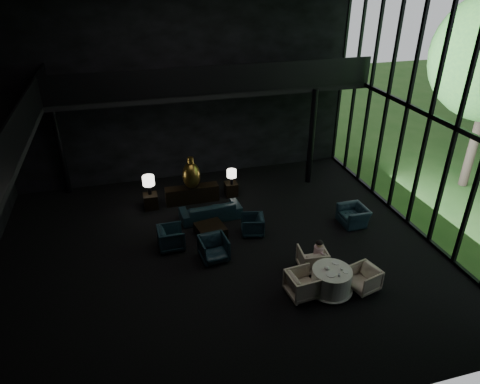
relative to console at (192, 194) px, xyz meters
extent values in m
cube|color=black|center=(0.27, -3.59, -0.33)|extent=(14.00, 12.00, 0.02)
cube|color=black|center=(0.27, 2.41, 3.67)|extent=(14.00, 0.04, 8.00)
cube|color=black|center=(0.27, -9.59, 3.67)|extent=(14.00, 0.04, 8.00)
cube|color=black|center=(1.27, 1.41, 3.67)|extent=(12.00, 2.00, 0.25)
cube|color=black|center=(-4.73, -3.59, 4.27)|extent=(0.06, 12.00, 1.00)
cube|color=black|center=(1.27, 0.41, 4.27)|extent=(12.00, 0.06, 1.00)
cylinder|color=black|center=(-4.73, 2.11, 1.67)|extent=(0.24, 0.24, 4.00)
cylinder|color=black|center=(5.07, 0.41, 1.67)|extent=(0.24, 0.24, 4.00)
cylinder|color=#382D23|center=(11.27, -1.59, 2.12)|extent=(0.36, 0.36, 4.90)
cube|color=black|center=(0.00, 0.00, 0.00)|extent=(2.05, 0.47, 0.65)
ellipsoid|color=#B87C42|center=(0.00, -0.10, 0.85)|extent=(0.68, 0.68, 1.05)
cylinder|color=#B87C42|center=(0.00, -0.10, 1.49)|extent=(0.23, 0.23, 0.21)
cube|color=black|center=(-1.60, -0.05, -0.04)|extent=(0.52, 0.52, 0.57)
cylinder|color=black|center=(-1.60, -0.01, 0.44)|extent=(0.13, 0.13, 0.39)
cylinder|color=white|center=(-1.60, -0.01, 0.81)|extent=(0.44, 0.44, 0.36)
cube|color=black|center=(1.60, 0.13, -0.06)|extent=(0.49, 0.49, 0.53)
cylinder|color=black|center=(1.60, 0.01, 0.37)|extent=(0.11, 0.11, 0.33)
cylinder|color=white|center=(1.60, 0.01, 0.68)|extent=(0.37, 0.37, 0.30)
imported|color=black|center=(0.44, -1.40, 0.13)|extent=(2.38, 0.83, 0.91)
imported|color=black|center=(-1.17, -2.87, 0.13)|extent=(0.84, 0.90, 0.91)
imported|color=black|center=(1.62, -2.77, 0.06)|extent=(0.84, 0.88, 0.77)
imported|color=black|center=(0.03, -3.83, 0.15)|extent=(1.01, 0.96, 0.96)
imported|color=black|center=(5.29, -3.10, 0.08)|extent=(0.64, 0.96, 0.82)
cube|color=black|center=(0.19, -2.55, -0.12)|extent=(1.07, 1.07, 0.41)
cylinder|color=white|center=(2.91, -6.18, 0.05)|extent=(1.12, 1.12, 0.75)
cone|color=white|center=(2.91, -6.18, -0.28)|extent=(1.27, 1.27, 0.10)
imported|color=#A2998B|center=(2.82, -5.10, 0.10)|extent=(0.90, 0.85, 0.86)
imported|color=#9D938A|center=(3.86, -6.32, 0.07)|extent=(0.89, 0.92, 0.78)
imported|color=#B9A695|center=(2.08, -6.12, 0.13)|extent=(0.91, 0.97, 0.92)
cylinder|color=pink|center=(2.95, -5.20, 0.33)|extent=(0.29, 0.29, 0.42)
sphere|color=#D8A884|center=(2.95, -5.20, 0.65)|extent=(0.21, 0.21, 0.21)
ellipsoid|color=black|center=(2.95, -5.20, 0.68)|extent=(0.22, 0.22, 0.15)
cylinder|color=white|center=(2.78, -6.34, 0.43)|extent=(0.28, 0.28, 0.02)
cylinder|color=white|center=(3.15, -5.90, 0.43)|extent=(0.24, 0.24, 0.01)
cylinder|color=white|center=(3.23, -6.35, 0.43)|extent=(0.19, 0.19, 0.01)
cylinder|color=white|center=(3.17, -6.23, 0.46)|extent=(0.09, 0.09, 0.06)
ellipsoid|color=white|center=(2.79, -6.09, 0.46)|extent=(0.16, 0.16, 0.08)
cylinder|color=#99999E|center=(2.97, -6.46, 0.46)|extent=(0.08, 0.08, 0.08)
camera|label=1|loc=(-2.06, -14.58, 7.99)|focal=32.00mm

